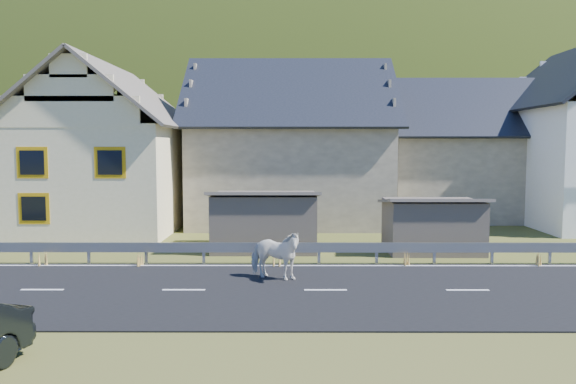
{
  "coord_description": "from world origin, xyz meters",
  "views": [
    {
      "loc": [
        -1.0,
        -15.5,
        4.1
      ],
      "look_at": [
        -1.07,
        3.21,
        2.55
      ],
      "focal_mm": 35.0,
      "sensor_mm": 36.0,
      "label": 1
    }
  ],
  "objects": [
    {
      "name": "horse",
      "position": [
        -1.48,
        1.29,
        0.8
      ],
      "size": [
        1.49,
        1.97,
        1.51
      ],
      "primitive_type": "imported",
      "rotation": [
        0.0,
        0.0,
        1.14
      ],
      "color": "silver",
      "rests_on": "road"
    },
    {
      "name": "mountain",
      "position": [
        5.0,
        180.0,
        -20.0
      ],
      "size": [
        440.0,
        280.0,
        260.0
      ],
      "primitive_type": "ellipsoid",
      "color": "#23310B",
      "rests_on": "ground"
    },
    {
      "name": "shed_left",
      "position": [
        -2.0,
        6.5,
        1.1
      ],
      "size": [
        4.3,
        3.3,
        2.4
      ],
      "primitive_type": "cube",
      "color": "#6A5E51",
      "rests_on": "ground"
    },
    {
      "name": "shed_right",
      "position": [
        4.5,
        6.0,
        1.0
      ],
      "size": [
        3.8,
        2.9,
        2.2
      ],
      "primitive_type": "cube",
      "color": "#6A5E51",
      "rests_on": "ground"
    },
    {
      "name": "guardrail",
      "position": [
        -0.0,
        3.68,
        0.56
      ],
      "size": [
        28.1,
        0.09,
        0.75
      ],
      "color": "#93969B",
      "rests_on": "ground"
    },
    {
      "name": "ground",
      "position": [
        0.0,
        0.0,
        0.0
      ],
      "size": [
        160.0,
        160.0,
        0.0
      ],
      "primitive_type": "plane",
      "color": "#445018",
      "rests_on": "ground"
    },
    {
      "name": "house_cream",
      "position": [
        -10.0,
        12.0,
        4.36
      ],
      "size": [
        7.8,
        9.8,
        8.3
      ],
      "color": "#F8E7B7",
      "rests_on": "ground"
    },
    {
      "name": "conifer_patch",
      "position": [
        -55.0,
        110.0,
        6.0
      ],
      "size": [
        76.0,
        50.0,
        28.0
      ],
      "primitive_type": "ellipsoid",
      "color": "black",
      "rests_on": "ground"
    },
    {
      "name": "lane_markings",
      "position": [
        0.0,
        0.0,
        0.04
      ],
      "size": [
        60.0,
        6.6,
        0.01
      ],
      "primitive_type": "cube",
      "color": "silver",
      "rests_on": "road"
    },
    {
      "name": "house_stone_a",
      "position": [
        -1.0,
        15.0,
        4.63
      ],
      "size": [
        10.8,
        9.8,
        8.9
      ],
      "color": "tan",
      "rests_on": "ground"
    },
    {
      "name": "road",
      "position": [
        0.0,
        0.0,
        0.02
      ],
      "size": [
        60.0,
        7.0,
        0.04
      ],
      "primitive_type": "cube",
      "color": "black",
      "rests_on": "ground"
    },
    {
      "name": "house_stone_b",
      "position": [
        9.0,
        17.0,
        4.24
      ],
      "size": [
        9.8,
        8.8,
        8.1
      ],
      "color": "tan",
      "rests_on": "ground"
    }
  ]
}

